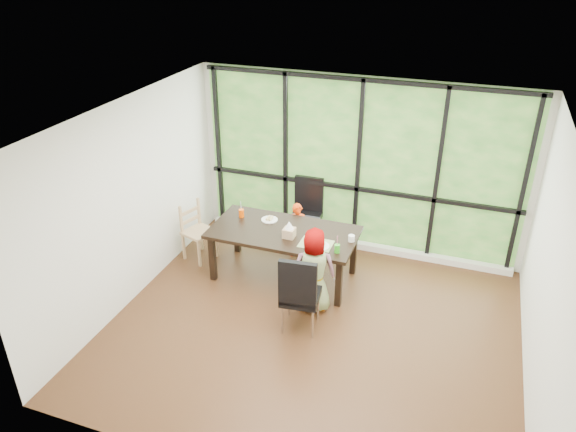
# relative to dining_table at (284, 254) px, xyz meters

# --- Properties ---
(ground) EXTENTS (5.00, 5.00, 0.00)m
(ground) POSITION_rel_dining_table_xyz_m (0.75, -1.00, -0.38)
(ground) COLOR black
(ground) RESTS_ON ground
(back_wall) EXTENTS (5.00, 0.00, 5.00)m
(back_wall) POSITION_rel_dining_table_xyz_m (0.75, 1.25, 0.98)
(back_wall) COLOR silver
(back_wall) RESTS_ON ground
(foliage_backdrop) EXTENTS (4.80, 0.02, 2.65)m
(foliage_backdrop) POSITION_rel_dining_table_xyz_m (0.75, 1.23, 0.98)
(foliage_backdrop) COLOR #26521F
(foliage_backdrop) RESTS_ON back_wall
(window_mullions) EXTENTS (4.80, 0.06, 2.65)m
(window_mullions) POSITION_rel_dining_table_xyz_m (0.75, 1.19, 0.98)
(window_mullions) COLOR black
(window_mullions) RESTS_ON back_wall
(window_sill) EXTENTS (4.80, 0.12, 0.10)m
(window_sill) POSITION_rel_dining_table_xyz_m (0.75, 1.15, -0.33)
(window_sill) COLOR silver
(window_sill) RESTS_ON ground
(dining_table) EXTENTS (2.05, 1.03, 0.75)m
(dining_table) POSITION_rel_dining_table_xyz_m (0.00, 0.00, 0.00)
(dining_table) COLOR black
(dining_table) RESTS_ON ground
(chair_window_leather) EXTENTS (0.49, 0.49, 1.08)m
(chair_window_leather) POSITION_rel_dining_table_xyz_m (0.00, 1.00, 0.17)
(chair_window_leather) COLOR black
(chair_window_leather) RESTS_ON ground
(chair_interior_leather) EXTENTS (0.51, 0.51, 1.08)m
(chair_interior_leather) POSITION_rel_dining_table_xyz_m (0.59, -1.01, 0.17)
(chair_interior_leather) COLOR black
(chair_interior_leather) RESTS_ON ground
(chair_end_beech) EXTENTS (0.51, 0.53, 0.90)m
(chair_end_beech) POSITION_rel_dining_table_xyz_m (-1.37, 0.04, 0.08)
(chair_end_beech) COLOR tan
(chair_end_beech) RESTS_ON ground
(child_toddler) EXTENTS (0.37, 0.31, 0.87)m
(child_toddler) POSITION_rel_dining_table_xyz_m (0.00, 0.62, 0.06)
(child_toddler) COLOR #EE3906
(child_toddler) RESTS_ON ground
(child_older) EXTENTS (0.66, 0.53, 1.18)m
(child_older) POSITION_rel_dining_table_xyz_m (0.61, -0.58, 0.21)
(child_older) COLOR slate
(child_older) RESTS_ON ground
(placemat) EXTENTS (0.44, 0.32, 0.01)m
(placemat) POSITION_rel_dining_table_xyz_m (0.53, -0.20, 0.38)
(placemat) COLOR tan
(placemat) RESTS_ON dining_table
(plate_far) EXTENTS (0.24, 0.24, 0.01)m
(plate_far) POSITION_rel_dining_table_xyz_m (-0.30, 0.23, 0.38)
(plate_far) COLOR white
(plate_far) RESTS_ON dining_table
(plate_near) EXTENTS (0.27, 0.27, 0.02)m
(plate_near) POSITION_rel_dining_table_xyz_m (0.60, -0.25, 0.38)
(plate_near) COLOR white
(plate_near) RESTS_ON dining_table
(orange_cup) EXTENTS (0.08, 0.08, 0.12)m
(orange_cup) POSITION_rel_dining_table_xyz_m (-0.73, 0.19, 0.44)
(orange_cup) COLOR #FE5101
(orange_cup) RESTS_ON dining_table
(green_cup) EXTENTS (0.07, 0.07, 0.11)m
(green_cup) POSITION_rel_dining_table_xyz_m (0.85, -0.31, 0.43)
(green_cup) COLOR green
(green_cup) RESTS_ON dining_table
(white_mug) EXTENTS (0.09, 0.09, 0.09)m
(white_mug) POSITION_rel_dining_table_xyz_m (0.96, 0.04, 0.42)
(white_mug) COLOR white
(white_mug) RESTS_ON dining_table
(tissue_box) EXTENTS (0.16, 0.16, 0.13)m
(tissue_box) POSITION_rel_dining_table_xyz_m (0.13, -0.14, 0.44)
(tissue_box) COLOR tan
(tissue_box) RESTS_ON dining_table
(crepe_rolls_far) EXTENTS (0.10, 0.12, 0.04)m
(crepe_rolls_far) POSITION_rel_dining_table_xyz_m (-0.30, 0.23, 0.41)
(crepe_rolls_far) COLOR tan
(crepe_rolls_far) RESTS_ON plate_far
(crepe_rolls_near) EXTENTS (0.15, 0.12, 0.04)m
(crepe_rolls_near) POSITION_rel_dining_table_xyz_m (0.60, -0.25, 0.41)
(crepe_rolls_near) COLOR tan
(crepe_rolls_near) RESTS_ON plate_near
(straw_white) EXTENTS (0.01, 0.04, 0.20)m
(straw_white) POSITION_rel_dining_table_xyz_m (-0.73, 0.19, 0.54)
(straw_white) COLOR white
(straw_white) RESTS_ON orange_cup
(straw_pink) EXTENTS (0.01, 0.04, 0.20)m
(straw_pink) POSITION_rel_dining_table_xyz_m (0.85, -0.31, 0.53)
(straw_pink) COLOR pink
(straw_pink) RESTS_ON green_cup
(tissue) EXTENTS (0.12, 0.12, 0.11)m
(tissue) POSITION_rel_dining_table_xyz_m (0.13, -0.14, 0.56)
(tissue) COLOR white
(tissue) RESTS_ON tissue_box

